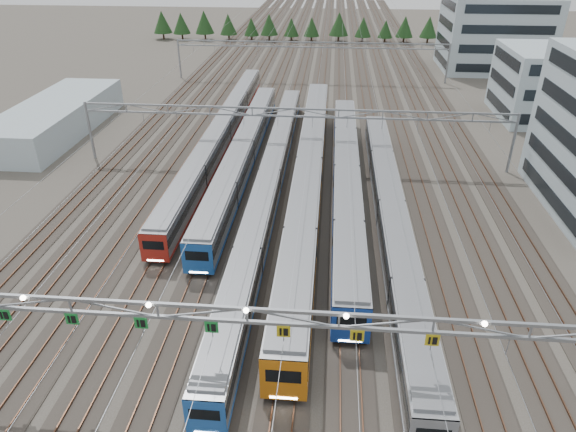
# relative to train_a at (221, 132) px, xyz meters

# --- Properties ---
(ground) EXTENTS (400.00, 400.00, 0.00)m
(ground) POSITION_rel_train_a_xyz_m (11.25, -46.32, -2.03)
(ground) COLOR #47423A
(ground) RESTS_ON ground
(track_bed) EXTENTS (54.00, 260.00, 5.42)m
(track_bed) POSITION_rel_train_a_xyz_m (11.25, 53.68, -0.54)
(track_bed) COLOR #2D2823
(track_bed) RESTS_ON ground
(train_a) EXTENTS (2.73, 63.37, 3.55)m
(train_a) POSITION_rel_train_a_xyz_m (0.00, 0.00, 0.00)
(train_a) COLOR black
(train_a) RESTS_ON ground
(train_b) EXTENTS (2.89, 51.11, 3.76)m
(train_b) POSITION_rel_train_a_xyz_m (4.50, -7.71, 0.10)
(train_b) COLOR black
(train_b) RESTS_ON ground
(train_c) EXTENTS (2.62, 67.83, 3.40)m
(train_c) POSITION_rel_train_a_xyz_m (9.00, -15.92, -0.08)
(train_c) COLOR black
(train_c) RESTS_ON ground
(train_d) EXTENTS (3.16, 66.66, 4.12)m
(train_d) POSITION_rel_train_a_xyz_m (13.50, -13.50, 0.29)
(train_d) COLOR black
(train_d) RESTS_ON ground
(train_e) EXTENTS (2.99, 52.07, 3.90)m
(train_e) POSITION_rel_train_a_xyz_m (18.00, -14.99, 0.17)
(train_e) COLOR black
(train_e) RESTS_ON ground
(train_f) EXTENTS (2.75, 54.40, 3.58)m
(train_f) POSITION_rel_train_a_xyz_m (22.50, -22.93, 0.01)
(train_f) COLOR black
(train_f) RESTS_ON ground
(gantry_near) EXTENTS (56.36, 0.61, 8.08)m
(gantry_near) POSITION_rel_train_a_xyz_m (11.20, -46.44, 5.06)
(gantry_near) COLOR gray
(gantry_near) RESTS_ON ground
(gantry_mid) EXTENTS (56.36, 0.36, 8.00)m
(gantry_mid) POSITION_rel_train_a_xyz_m (11.25, -6.32, 4.36)
(gantry_mid) COLOR gray
(gantry_mid) RESTS_ON ground
(gantry_far) EXTENTS (56.36, 0.36, 8.00)m
(gantry_far) POSITION_rel_train_a_xyz_m (11.25, 38.68, 4.36)
(gantry_far) COLOR gray
(gantry_far) RESTS_ON ground
(depot_bldg_mid) EXTENTS (14.00, 16.00, 11.31)m
(depot_bldg_mid) POSITION_rel_train_a_xyz_m (51.06, 17.63, 3.63)
(depot_bldg_mid) COLOR #A8BEC8
(depot_bldg_mid) RESTS_ON ground
(depot_bldg_north) EXTENTS (22.00, 18.00, 15.66)m
(depot_bldg_north) POSITION_rel_train_a_xyz_m (51.44, 52.47, 5.81)
(depot_bldg_north) COLOR #A8BEC8
(depot_bldg_north) RESTS_ON ground
(west_shed) EXTENTS (10.00, 30.00, 4.67)m
(west_shed) POSITION_rel_train_a_xyz_m (-26.81, 3.24, 0.31)
(west_shed) COLOR #A8BEC8
(west_shed) RESTS_ON ground
(treeline) EXTENTS (106.40, 5.60, 7.02)m
(treeline) POSITION_rel_train_a_xyz_m (16.65, 81.85, 2.21)
(treeline) COLOR #332114
(treeline) RESTS_ON ground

